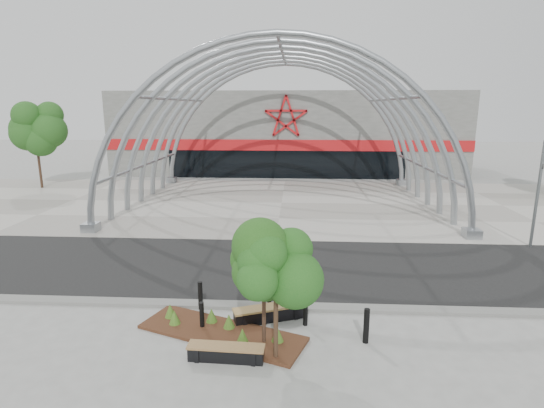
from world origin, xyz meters
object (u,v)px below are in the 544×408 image
street_tree_0 (264,262)px  signal_pole (538,193)px  street_tree_1 (276,269)px  bench_1 (269,313)px  bench_0 (226,353)px  bollard_2 (305,312)px

street_tree_0 → signal_pole: bearing=37.5°
street_tree_0 → street_tree_1: street_tree_1 is taller
signal_pole → street_tree_1: signal_pole is taller
street_tree_0 → bench_1: bearing=87.9°
signal_pole → street_tree_0: signal_pole is taller
bench_1 → signal_pole: bearing=33.2°
bench_0 → bollard_2: size_ratio=2.30×
signal_pole → street_tree_1: size_ratio=1.41×
bench_1 → bollard_2: (1.14, -0.24, 0.22)m
street_tree_1 → bench_0: street_tree_1 is taller
signal_pole → bench_1: size_ratio=2.21×
signal_pole → street_tree_1: (-11.79, -10.05, -0.07)m
street_tree_0 → bollard_2: bearing=44.6°
signal_pole → bench_0: (-13.11, -10.14, -2.45)m
street_tree_0 → street_tree_1: 0.82m
street_tree_0 → bollard_2: (1.19, 1.17, -2.04)m
signal_pole → street_tree_0: (-12.16, -9.33, -0.17)m
street_tree_0 → bench_0: bearing=-139.5°
street_tree_1 → bench_0: (-1.32, -0.09, -2.38)m
street_tree_0 → bollard_2: size_ratio=3.84×
signal_pole → street_tree_0: 15.33m
bench_0 → bollard_2: bollard_2 is taller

